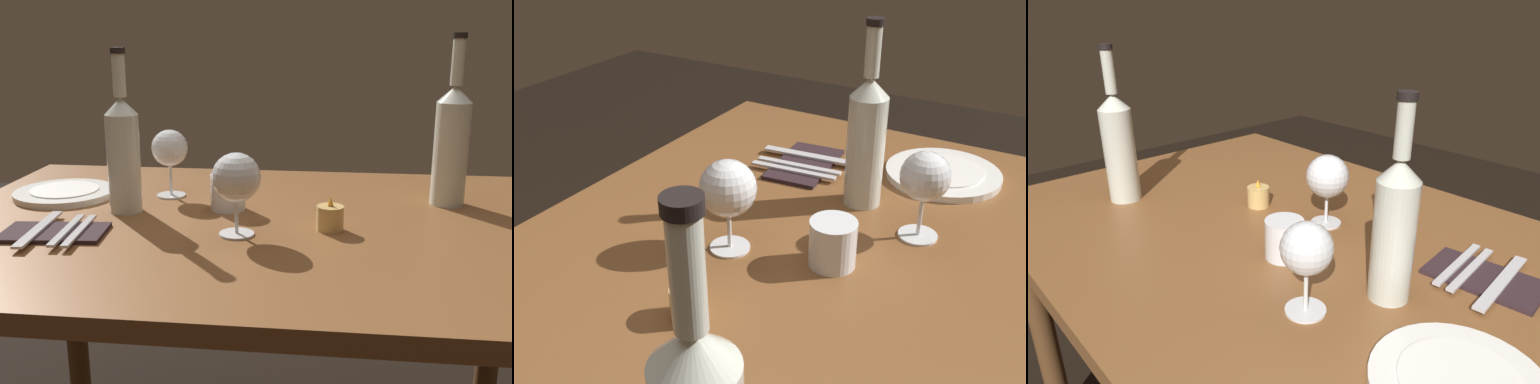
% 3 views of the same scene
% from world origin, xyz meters
% --- Properties ---
extents(dining_table, '(1.30, 0.90, 0.74)m').
position_xyz_m(dining_table, '(0.00, 0.00, 0.65)').
color(dining_table, brown).
rests_on(dining_table, ground).
extents(wine_glass_left, '(0.08, 0.08, 0.15)m').
position_xyz_m(wine_glass_left, '(0.22, -0.16, 0.85)').
color(wine_glass_left, white).
rests_on(wine_glass_left, dining_table).
extents(wine_glass_right, '(0.09, 0.09, 0.16)m').
position_xyz_m(wine_glass_right, '(0.03, 0.09, 0.85)').
color(wine_glass_right, white).
rests_on(wine_glass_right, dining_table).
extents(wine_bottle, '(0.07, 0.07, 0.37)m').
position_xyz_m(wine_bottle, '(-0.40, -0.17, 0.88)').
color(wine_bottle, silver).
rests_on(wine_bottle, dining_table).
extents(wine_bottle_second, '(0.07, 0.07, 0.34)m').
position_xyz_m(wine_bottle_second, '(0.28, -0.03, 0.87)').
color(wine_bottle_second, silver).
rests_on(wine_bottle_second, dining_table).
extents(water_tumbler, '(0.07, 0.07, 0.08)m').
position_xyz_m(water_tumbler, '(0.07, -0.07, 0.77)').
color(water_tumbler, white).
rests_on(water_tumbler, dining_table).
extents(votive_candle, '(0.05, 0.05, 0.07)m').
position_xyz_m(votive_candle, '(-0.14, 0.04, 0.76)').
color(votive_candle, '#DBB266').
rests_on(votive_candle, dining_table).
extents(folded_napkin, '(0.20, 0.13, 0.01)m').
position_xyz_m(folded_napkin, '(0.37, 0.13, 0.74)').
color(folded_napkin, '#2D1E23').
rests_on(folded_napkin, dining_table).
extents(fork_inner, '(0.03, 0.18, 0.00)m').
position_xyz_m(fork_inner, '(0.35, 0.13, 0.75)').
color(fork_inner, silver).
rests_on(fork_inner, folded_napkin).
extents(fork_outer, '(0.03, 0.18, 0.00)m').
position_xyz_m(fork_outer, '(0.32, 0.13, 0.75)').
color(fork_outer, silver).
rests_on(fork_outer, folded_napkin).
extents(table_knife, '(0.04, 0.21, 0.00)m').
position_xyz_m(table_knife, '(0.40, 0.13, 0.75)').
color(table_knife, silver).
rests_on(table_knife, folded_napkin).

